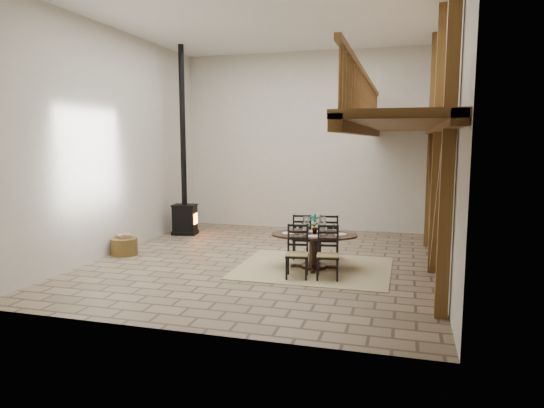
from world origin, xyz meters
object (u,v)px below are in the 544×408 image
(wood_stove, at_px, (184,193))
(log_basket, at_px, (124,246))
(log_stack, at_px, (123,248))
(dining_table, at_px, (314,248))

(wood_stove, relative_size, log_basket, 8.65)
(log_basket, xyz_separation_m, log_stack, (-0.05, 0.02, -0.06))
(dining_table, distance_m, log_stack, 4.35)
(dining_table, relative_size, log_basket, 3.48)
(wood_stove, distance_m, log_basket, 2.71)
(dining_table, xyz_separation_m, log_basket, (-4.29, 0.00, -0.20))
(dining_table, xyz_separation_m, log_stack, (-4.34, 0.02, -0.26))
(wood_stove, xyz_separation_m, log_basket, (-0.26, -2.54, -0.92))
(log_stack, bearing_deg, dining_table, -0.22)
(dining_table, relative_size, log_stack, 6.38)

